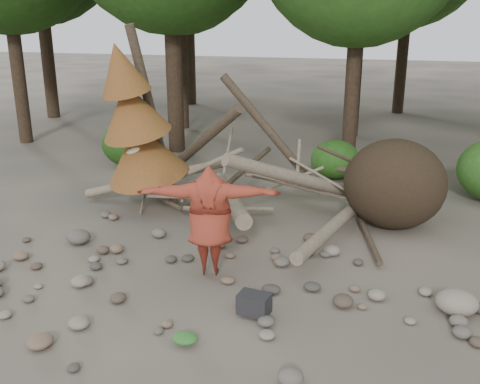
% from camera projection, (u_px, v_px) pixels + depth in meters
% --- Properties ---
extents(ground, '(120.00, 120.00, 0.00)m').
position_uv_depth(ground, '(212.00, 299.00, 8.79)').
color(ground, '#514C44').
rests_on(ground, ground).
extents(deadfall_pile, '(8.55, 5.24, 3.30)m').
position_uv_depth(deadfall_pile, '(367.00, 184.00, 11.73)').
color(deadfall_pile, '#332619').
rests_on(deadfall_pile, ground).
extents(dead_conifer, '(2.06, 2.16, 4.35)m').
position_uv_depth(dead_conifer, '(136.00, 125.00, 12.13)').
color(dead_conifer, '#4C3F30').
rests_on(dead_conifer, ground).
extents(bush_left, '(1.80, 1.80, 1.44)m').
position_uv_depth(bush_left, '(131.00, 143.00, 16.72)').
color(bush_left, '#224D14').
rests_on(bush_left, ground).
extents(bush_mid, '(1.40, 1.40, 1.12)m').
position_uv_depth(bush_mid, '(335.00, 159.00, 15.43)').
color(bush_mid, '#2D621C').
rests_on(bush_mid, ground).
extents(frisbee_thrower, '(2.87, 1.29, 2.16)m').
position_uv_depth(frisbee_thrower, '(210.00, 220.00, 9.26)').
color(frisbee_thrower, maroon).
rests_on(frisbee_thrower, ground).
extents(backpack, '(0.51, 0.37, 0.32)m').
position_uv_depth(backpack, '(254.00, 307.00, 8.24)').
color(backpack, black).
rests_on(backpack, ground).
extents(cloth_green, '(0.37, 0.31, 0.14)m').
position_uv_depth(cloth_green, '(185.00, 341.00, 7.52)').
color(cloth_green, '#32702D').
rests_on(cloth_green, ground).
extents(cloth_orange, '(0.34, 0.28, 0.12)m').
position_uv_depth(cloth_orange, '(245.00, 304.00, 8.54)').
color(cloth_orange, '#AD4D1D').
rests_on(cloth_orange, ground).
extents(boulder_mid_right, '(0.65, 0.59, 0.39)m').
position_uv_depth(boulder_mid_right, '(457.00, 302.00, 8.31)').
color(boulder_mid_right, gray).
rests_on(boulder_mid_right, ground).
extents(boulder_mid_left, '(0.50, 0.45, 0.30)m').
position_uv_depth(boulder_mid_left, '(78.00, 237.00, 10.95)').
color(boulder_mid_left, '#5F5850').
rests_on(boulder_mid_left, ground).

